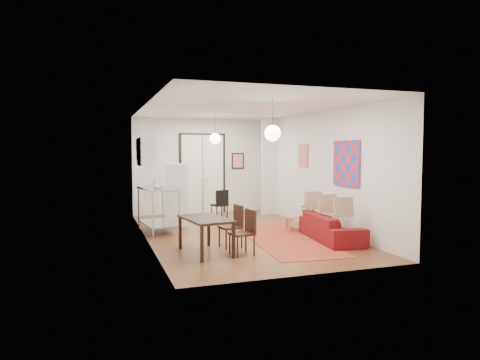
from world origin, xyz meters
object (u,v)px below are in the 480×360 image
object	(u,v)px
coffee_table	(303,218)
fridge	(176,195)
kitchen_counter	(158,202)
dining_table	(205,222)
black_side_chair	(219,202)
sofa	(331,227)
dining_chair_far	(240,229)
dining_chair_near	(229,223)

from	to	relation	value
coffee_table	fridge	bearing A→B (deg)	148.79
kitchen_counter	fridge	xyz separation A→B (m)	(0.56, 0.68, 0.09)
dining_table	black_side_chair	distance (m)	3.98
sofa	coffee_table	world-z (taller)	sofa
fridge	dining_table	distance (m)	3.10
kitchen_counter	fridge	bearing A→B (deg)	42.31
sofa	dining_table	world-z (taller)	dining_table
dining_table	black_side_chair	size ratio (longest dim) A/B	1.55
sofa	black_side_chair	size ratio (longest dim) A/B	2.32
fridge	dining_chair_far	distance (m)	3.42
fridge	kitchen_counter	bearing A→B (deg)	-121.69
dining_chair_near	coffee_table	bearing A→B (deg)	106.44
fridge	dining_chair_far	world-z (taller)	fridge
black_side_chair	kitchen_counter	bearing A→B (deg)	23.80
kitchen_counter	black_side_chair	bearing A→B (deg)	27.69
sofa	dining_table	size ratio (longest dim) A/B	1.50
dining_chair_far	black_side_chair	xyz separation A→B (m)	(0.72, 4.02, 0.01)
kitchen_counter	dining_table	distance (m)	2.48
dining_table	black_side_chair	xyz separation A→B (m)	(1.32, 3.76, -0.11)
kitchen_counter	dining_chair_far	size ratio (longest dim) A/B	1.74
coffee_table	dining_chair_far	distance (m)	2.75
coffee_table	dining_chair_far	size ratio (longest dim) A/B	1.05
fridge	black_side_chair	xyz separation A→B (m)	(1.30, 0.66, -0.31)
fridge	black_side_chair	world-z (taller)	fridge
coffee_table	dining_table	distance (m)	3.12
dining_chair_far	black_side_chair	distance (m)	4.09
dining_table	dining_chair_near	distance (m)	0.75
fridge	sofa	bearing A→B (deg)	-36.84
coffee_table	fridge	world-z (taller)	fridge
dining_chair_far	black_side_chair	bearing A→B (deg)	161.38
kitchen_counter	dining_table	world-z (taller)	kitchen_counter
sofa	coffee_table	distance (m)	1.16
kitchen_counter	dining_table	size ratio (longest dim) A/B	1.12
sofa	dining_chair_far	xyz separation A→B (m)	(-2.25, -0.54, 0.20)
kitchen_counter	dining_chair_far	distance (m)	2.93
fridge	dining_table	size ratio (longest dim) A/B	1.22
dining_table	dining_chair_near	world-z (taller)	dining_chair_near
dining_chair_near	black_side_chair	distance (m)	3.40
sofa	dining_table	bearing A→B (deg)	102.43
coffee_table	dining_table	size ratio (longest dim) A/B	0.68
sofa	kitchen_counter	size ratio (longest dim) A/B	1.34
fridge	dining_chair_far	bearing A→B (deg)	-72.18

